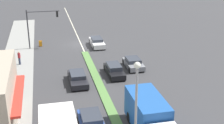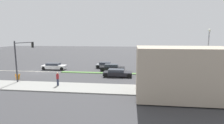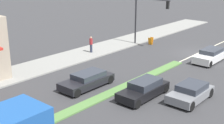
% 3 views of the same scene
% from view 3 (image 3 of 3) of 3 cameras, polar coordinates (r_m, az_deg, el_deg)
% --- Properties ---
extents(ground_plane, '(160.00, 160.00, 0.00)m').
position_cam_3_polar(ground_plane, '(20.59, -7.80, -9.14)').
color(ground_plane, '#38383A').
extents(lane_marking_center, '(0.16, 60.00, 0.01)m').
position_cam_3_polar(lane_marking_center, '(34.33, 15.24, 1.44)').
color(lane_marking_center, beige).
rests_on(lane_marking_center, ground).
extents(traffic_signal_main, '(4.59, 0.34, 5.60)m').
position_cam_3_polar(traffic_signal_main, '(35.78, 6.22, 9.00)').
color(traffic_signal_main, '#333338').
rests_on(traffic_signal_main, sidewalk_right).
extents(pedestrian, '(0.34, 0.34, 1.71)m').
position_cam_3_polar(pedestrian, '(33.14, -3.85, 3.29)').
color(pedestrian, '#282D42').
rests_on(pedestrian, sidewalk_right).
extents(warning_aframe_sign, '(0.45, 0.53, 0.84)m').
position_cam_3_polar(warning_aframe_sign, '(37.22, 7.09, 3.85)').
color(warning_aframe_sign, orange).
rests_on(warning_aframe_sign, ground).
extents(suv_grey, '(1.88, 3.81, 1.20)m').
position_cam_3_polar(suv_grey, '(22.57, 14.19, -5.41)').
color(suv_grey, slate).
rests_on(suv_grey, ground).
extents(van_white, '(1.77, 4.48, 1.26)m').
position_cam_3_polar(van_white, '(31.89, 17.59, 1.16)').
color(van_white, silver).
rests_on(van_white, ground).
extents(sedan_dark, '(1.86, 4.49, 1.18)m').
position_cam_3_polar(sedan_dark, '(24.20, -4.57, -3.32)').
color(sedan_dark, black).
rests_on(sedan_dark, ground).
extents(suv_black, '(1.72, 4.37, 1.27)m').
position_cam_3_polar(suv_black, '(22.50, 5.84, -4.95)').
color(suv_black, black).
rests_on(suv_black, ground).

